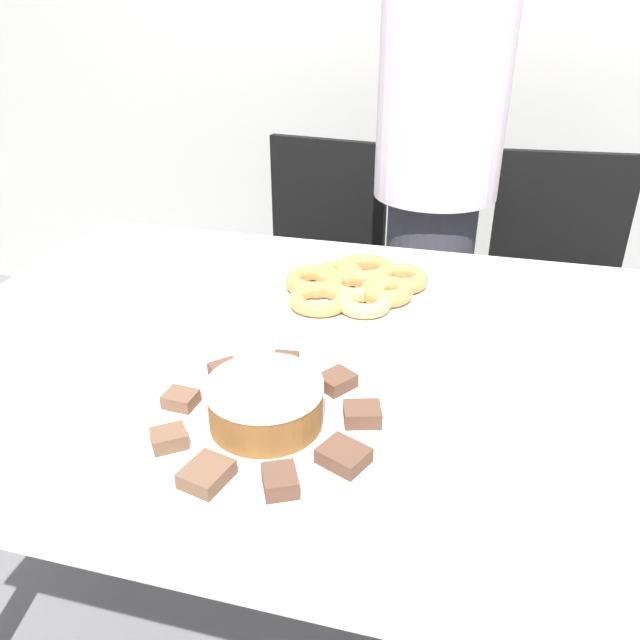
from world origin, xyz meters
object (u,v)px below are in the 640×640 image
object	(u,v)px
person_standing	(436,172)
office_chair_right	(553,321)
office_chair_left	(311,294)
plate_cake	(267,425)
plate_donuts	(357,294)
frosted_cake	(265,403)

from	to	relation	value
person_standing	office_chair_right	world-z (taller)	person_standing
office_chair_left	plate_cake	world-z (taller)	office_chair_left
plate_cake	plate_donuts	xyz separation A→B (m)	(0.04, 0.46, -0.00)
office_chair_left	office_chair_right	size ratio (longest dim) A/B	1.00
office_chair_left	plate_cake	distance (m)	1.19
office_chair_left	frosted_cake	size ratio (longest dim) A/B	5.61
person_standing	office_chair_right	size ratio (longest dim) A/B	1.82
plate_cake	plate_donuts	bearing A→B (deg)	85.60
office_chair_right	office_chair_left	bearing A→B (deg)	175.68
person_standing	office_chair_right	xyz separation A→B (m)	(0.38, 0.05, -0.44)
office_chair_right	plate_donuts	distance (m)	0.87
person_standing	plate_cake	xyz separation A→B (m)	(-0.13, -1.07, -0.11)
plate_donuts	plate_cake	bearing A→B (deg)	-94.40
plate_donuts	frosted_cake	world-z (taller)	frosted_cake
office_chair_right	frosted_cake	distance (m)	1.29
office_chair_left	office_chair_right	bearing A→B (deg)	7.84
person_standing	plate_cake	distance (m)	1.08
person_standing	office_chair_left	size ratio (longest dim) A/B	1.82
office_chair_left	office_chair_right	distance (m)	0.76
person_standing	office_chair_left	world-z (taller)	person_standing
plate_cake	frosted_cake	xyz separation A→B (m)	(0.00, 0.00, 0.04)
frosted_cake	office_chair_left	bearing A→B (deg)	102.42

